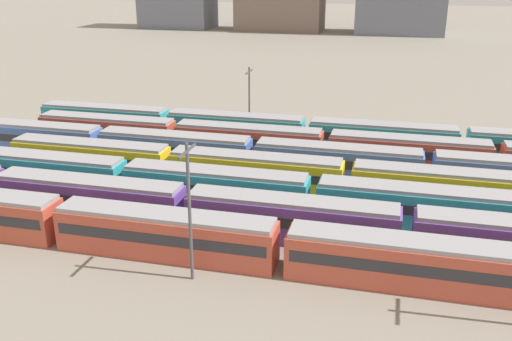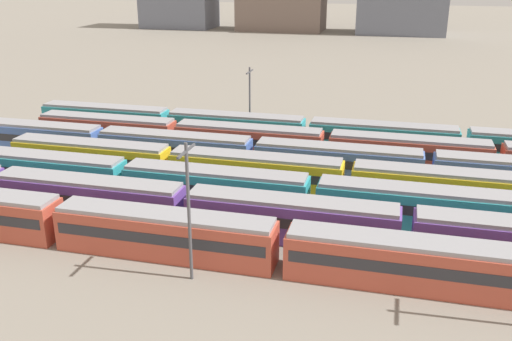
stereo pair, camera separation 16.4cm
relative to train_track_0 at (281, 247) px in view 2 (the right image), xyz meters
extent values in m
plane|color=gray|center=(-25.88, 15.60, -1.90)|extent=(600.00, 600.00, 0.00)
cube|color=#BC4C38|center=(-9.45, 0.00, -0.20)|extent=(18.00, 3.00, 3.40)
cube|color=#2D2D33|center=(-9.45, 0.00, 0.20)|extent=(17.20, 3.06, 0.90)
cube|color=#939399|center=(-9.45, 0.00, 1.67)|extent=(17.60, 2.70, 0.35)
cube|color=#BC4C38|center=(9.45, 0.00, -0.20)|extent=(18.00, 3.00, 3.40)
cube|color=#2D2D33|center=(9.45, 0.00, 0.20)|extent=(17.20, 3.06, 0.90)
cube|color=#939399|center=(9.45, 0.00, 1.67)|extent=(17.60, 2.70, 0.35)
cube|color=#6B429E|center=(-19.16, 5.20, -0.20)|extent=(18.00, 3.00, 3.40)
cube|color=#2D2D33|center=(-19.16, 5.20, 0.20)|extent=(17.20, 3.06, 0.90)
cube|color=#939399|center=(-19.16, 5.20, 1.67)|extent=(17.60, 2.70, 0.35)
cube|color=#6B429E|center=(-0.26, 5.20, -0.20)|extent=(18.00, 3.00, 3.40)
cube|color=#2D2D33|center=(-0.26, 5.20, 0.20)|extent=(17.20, 3.06, 0.90)
cube|color=#939399|center=(-0.26, 5.20, 1.67)|extent=(17.60, 2.70, 0.35)
cube|color=teal|center=(-27.56, 10.40, -0.20)|extent=(18.00, 3.00, 3.40)
cube|color=#2D2D33|center=(-27.56, 10.40, 0.20)|extent=(17.20, 3.06, 0.90)
cube|color=#939399|center=(-27.56, 10.40, 1.67)|extent=(17.60, 2.70, 0.35)
cube|color=teal|center=(-8.66, 10.40, -0.20)|extent=(18.00, 3.00, 3.40)
cube|color=#2D2D33|center=(-8.66, 10.40, 0.20)|extent=(17.20, 3.06, 0.90)
cube|color=#939399|center=(-8.66, 10.40, 1.67)|extent=(17.60, 2.70, 0.35)
cube|color=teal|center=(10.24, 10.40, -0.20)|extent=(18.00, 3.00, 3.40)
cube|color=#2D2D33|center=(10.24, 10.40, 0.20)|extent=(17.20, 3.06, 0.90)
cube|color=#939399|center=(10.24, 10.40, 1.67)|extent=(17.60, 2.70, 0.35)
cube|color=yellow|center=(-24.89, 15.60, -0.20)|extent=(18.00, 3.00, 3.40)
cube|color=#2D2D33|center=(-24.89, 15.60, 0.20)|extent=(17.20, 3.06, 0.90)
cube|color=#939399|center=(-24.89, 15.60, 1.67)|extent=(17.60, 2.70, 0.35)
cube|color=yellow|center=(-5.99, 15.60, -0.20)|extent=(18.00, 3.00, 3.40)
cube|color=#2D2D33|center=(-5.99, 15.60, 0.20)|extent=(17.20, 3.06, 0.90)
cube|color=#939399|center=(-5.99, 15.60, 1.67)|extent=(17.60, 2.70, 0.35)
cube|color=yellow|center=(12.91, 15.60, -0.20)|extent=(18.00, 3.00, 3.40)
cube|color=#2D2D33|center=(12.91, 15.60, 0.20)|extent=(17.20, 3.06, 0.90)
cube|color=#939399|center=(12.91, 15.60, 1.67)|extent=(17.60, 2.70, 0.35)
cube|color=#4C70BC|center=(-35.90, 20.80, -0.20)|extent=(18.00, 3.00, 3.40)
cube|color=#2D2D33|center=(-35.90, 20.80, 0.20)|extent=(17.20, 3.06, 0.90)
cube|color=#939399|center=(-35.90, 20.80, 1.67)|extent=(17.60, 2.70, 0.35)
cube|color=#4C70BC|center=(-17.00, 20.80, -0.20)|extent=(18.00, 3.00, 3.40)
cube|color=#2D2D33|center=(-17.00, 20.80, 0.20)|extent=(17.20, 3.06, 0.90)
cube|color=#939399|center=(-17.00, 20.80, 1.67)|extent=(17.60, 2.70, 0.35)
cube|color=#4C70BC|center=(1.90, 20.80, -0.20)|extent=(18.00, 3.00, 3.40)
cube|color=#2D2D33|center=(1.90, 20.80, 0.20)|extent=(17.20, 3.06, 0.90)
cube|color=#939399|center=(1.90, 20.80, 1.67)|extent=(17.60, 2.70, 0.35)
cube|color=#BC4C38|center=(-28.42, 26.00, -0.20)|extent=(18.00, 3.00, 3.40)
cube|color=#2D2D33|center=(-28.42, 26.00, 0.20)|extent=(17.20, 3.06, 0.90)
cube|color=#939399|center=(-28.42, 26.00, 1.67)|extent=(17.60, 2.70, 0.35)
cube|color=#BC4C38|center=(-9.52, 26.00, -0.20)|extent=(18.00, 3.00, 3.40)
cube|color=#2D2D33|center=(-9.52, 26.00, 0.20)|extent=(17.20, 3.06, 0.90)
cube|color=#939399|center=(-9.52, 26.00, 1.67)|extent=(17.60, 2.70, 0.35)
cube|color=#BC4C38|center=(9.38, 26.00, -0.20)|extent=(18.00, 3.00, 3.40)
cube|color=#2D2D33|center=(9.38, 26.00, 0.20)|extent=(17.20, 3.06, 0.90)
cube|color=#939399|center=(9.38, 26.00, 1.67)|extent=(17.60, 2.70, 0.35)
cube|color=teal|center=(-31.53, 31.20, -0.20)|extent=(18.00, 3.00, 3.40)
cube|color=#2D2D33|center=(-31.53, 31.20, 0.20)|extent=(17.20, 3.06, 0.90)
cube|color=#939399|center=(-31.53, 31.20, 1.67)|extent=(17.60, 2.70, 0.35)
cube|color=teal|center=(-12.63, 31.20, -0.20)|extent=(18.00, 3.00, 3.40)
cube|color=#2D2D33|center=(-12.63, 31.20, 0.20)|extent=(17.20, 3.06, 0.90)
cube|color=#939399|center=(-12.63, 31.20, 1.67)|extent=(17.60, 2.70, 0.35)
cube|color=teal|center=(6.27, 31.20, -0.20)|extent=(18.00, 3.00, 3.40)
cube|color=#2D2D33|center=(6.27, 31.20, 0.20)|extent=(17.20, 3.06, 0.90)
cube|color=#939399|center=(6.27, 31.20, 1.67)|extent=(17.60, 2.70, 0.35)
cylinder|color=#4C4C51|center=(-11.57, 34.33, 2.78)|extent=(0.24, 0.24, 9.36)
cube|color=#47474C|center=(-11.57, 34.33, 6.86)|extent=(0.16, 3.20, 0.16)
cylinder|color=#4C4C51|center=(-6.16, -2.94, 3.40)|extent=(0.24, 0.24, 10.62)
cube|color=#47474C|center=(-6.16, -2.94, 8.11)|extent=(0.16, 3.20, 0.16)
camera|label=1|loc=(7.37, -37.34, 20.12)|focal=39.52mm
camera|label=2|loc=(7.53, -37.30, 20.12)|focal=39.52mm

